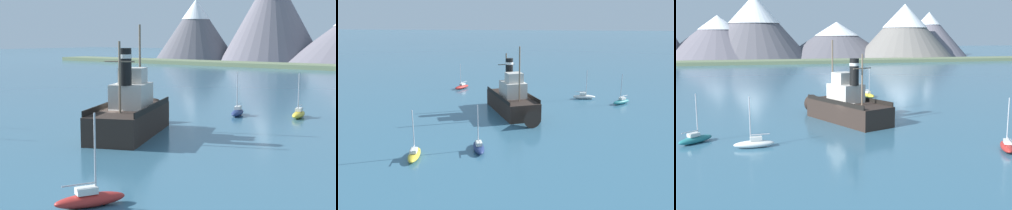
{
  "view_description": "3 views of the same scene",
  "coord_description": "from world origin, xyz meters",
  "views": [
    {
      "loc": [
        30.71,
        -32.64,
        8.71
      ],
      "look_at": [
        2.65,
        4.68,
        2.55
      ],
      "focal_mm": 55.0,
      "sensor_mm": 36.0,
      "label": 1
    },
    {
      "loc": [
        -3.94,
        52.29,
        13.9
      ],
      "look_at": [
        1.23,
        4.79,
        1.84
      ],
      "focal_mm": 38.0,
      "sensor_mm": 36.0,
      "label": 2
    },
    {
      "loc": [
        -11.25,
        -47.9,
        10.7
      ],
      "look_at": [
        0.1,
        1.05,
        2.16
      ],
      "focal_mm": 45.0,
      "sensor_mm": 36.0,
      "label": 3
    }
  ],
  "objects": [
    {
      "name": "ground_plane",
      "position": [
        0.0,
        0.0,
        0.0
      ],
      "size": [
        600.0,
        600.0,
        0.0
      ],
      "primitive_type": "plane",
      "color": "#38667F"
    },
    {
      "name": "old_tugboat",
      "position": [
        0.48,
        2.12,
        1.83
      ],
      "size": [
        8.88,
        14.54,
        9.9
      ],
      "color": "#2D231E",
      "rests_on": "ground"
    },
    {
      "name": "sailboat_navy",
      "position": [
        2.76,
        17.48,
        0.43
      ],
      "size": [
        2.16,
        3.96,
        4.9
      ],
      "color": "navy",
      "rests_on": "ground"
    },
    {
      "name": "sailboat_yellow",
      "position": [
        8.8,
        20.23,
        0.43
      ],
      "size": [
        1.78,
        3.94,
        4.9
      ],
      "color": "gold",
      "rests_on": "ground"
    },
    {
      "name": "sailboat_red",
      "position": [
        12.01,
        -14.49,
        0.43
      ],
      "size": [
        2.67,
        3.89,
        4.9
      ],
      "color": "#B22823",
      "rests_on": "ground"
    }
  ]
}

